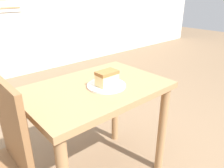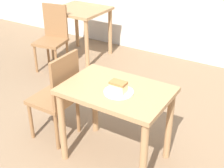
% 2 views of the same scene
% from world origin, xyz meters
% --- Properties ---
extents(dining_table_near, '(0.90, 0.61, 0.74)m').
position_xyz_m(dining_table_near, '(-0.05, 0.49, 0.60)').
color(dining_table_near, '#9E754C').
rests_on(dining_table_near, ground_plane).
extents(plate, '(0.24, 0.24, 0.01)m').
position_xyz_m(plate, '(-0.00, 0.44, 0.75)').
color(plate, white).
rests_on(plate, dining_table_near).
extents(cake_slice, '(0.13, 0.08, 0.09)m').
position_xyz_m(cake_slice, '(0.00, 0.43, 0.80)').
color(cake_slice, '#E5CC89').
rests_on(cake_slice, plate).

